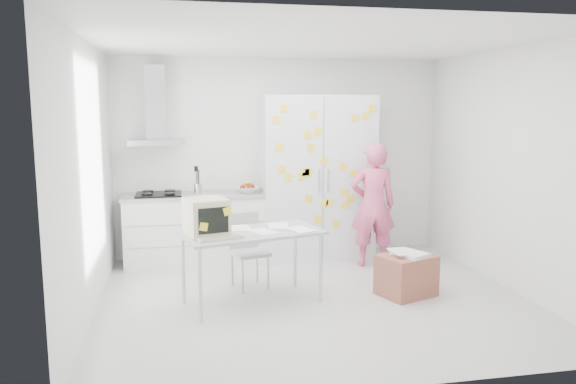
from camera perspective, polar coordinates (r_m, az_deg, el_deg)
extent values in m
cube|color=silver|center=(6.17, 2.61, -10.87)|extent=(4.50, 4.00, 0.02)
cube|color=white|center=(7.80, -0.81, 3.53)|extent=(4.50, 0.02, 2.70)
cube|color=white|center=(5.75, -19.63, 1.14)|extent=(0.02, 4.00, 2.70)
cube|color=white|center=(6.75, 21.59, 2.10)|extent=(0.02, 4.00, 2.70)
cube|color=white|center=(5.85, 2.80, 15.02)|extent=(4.50, 4.00, 0.02)
cube|color=white|center=(7.52, -9.43, -3.81)|extent=(1.80, 0.60, 0.88)
cube|color=gray|center=(7.19, -9.38, -3.24)|extent=(1.76, 0.01, 0.01)
cube|color=gray|center=(7.26, -9.33, -5.41)|extent=(1.76, 0.01, 0.01)
cube|color=#9E9E99|center=(7.44, -9.52, -0.35)|extent=(1.84, 0.63, 0.04)
cube|color=black|center=(7.43, -12.99, -0.26)|extent=(0.58, 0.50, 0.03)
cylinder|color=black|center=(7.32, -14.12, -0.21)|extent=(0.14, 0.14, 0.02)
cylinder|color=black|center=(7.31, -11.93, -0.14)|extent=(0.14, 0.14, 0.02)
cylinder|color=black|center=(7.55, -14.04, 0.07)|extent=(0.14, 0.14, 0.02)
cylinder|color=black|center=(7.54, -11.91, 0.14)|extent=(0.14, 0.14, 0.02)
cylinder|color=silver|center=(7.42, -9.15, 0.35)|extent=(0.10, 0.10, 0.14)
cylinder|color=black|center=(7.42, -9.29, 1.12)|extent=(0.01, 0.01, 0.30)
cylinder|color=black|center=(7.40, -9.03, 1.11)|extent=(0.01, 0.01, 0.30)
cylinder|color=black|center=(7.43, -9.14, 1.13)|extent=(0.01, 0.01, 0.30)
cube|color=black|center=(7.40, -9.32, 2.35)|extent=(0.05, 0.01, 0.07)
imported|color=white|center=(7.48, -4.17, 0.25)|extent=(0.31, 0.31, 0.08)
sphere|color=#B2140F|center=(7.49, -4.64, 0.46)|extent=(0.08, 0.08, 0.08)
sphere|color=#B2140F|center=(7.43, -3.89, 0.41)|extent=(0.08, 0.08, 0.08)
sphere|color=#B2140F|center=(7.52, -3.68, 0.51)|extent=(0.08, 0.08, 0.08)
cylinder|color=yellow|center=(7.49, -4.34, 0.81)|extent=(0.09, 0.17, 0.10)
cylinder|color=yellow|center=(7.49, -4.15, 0.82)|extent=(0.04, 0.17, 0.10)
cylinder|color=yellow|center=(7.49, -3.96, 0.82)|extent=(0.08, 0.17, 0.10)
cube|color=silver|center=(7.41, -13.16, 4.96)|extent=(0.70, 0.48, 0.07)
cube|color=silver|center=(7.52, -13.27, 8.82)|extent=(0.26, 0.24, 0.95)
cube|color=silver|center=(7.61, 2.97, 1.49)|extent=(1.50, 0.65, 2.20)
cube|color=slate|center=(7.29, 3.60, 1.16)|extent=(0.01, 0.01, 2.16)
cube|color=silver|center=(7.27, 3.16, 1.14)|extent=(0.02, 0.02, 0.30)
cube|color=silver|center=(7.30, 4.08, 1.16)|extent=(0.02, 0.02, 0.30)
cube|color=yellow|center=(7.34, 6.81, 7.47)|extent=(0.10, 0.00, 0.10)
cube|color=yellow|center=(7.39, 7.92, 7.64)|extent=(0.12, 0.00, 0.12)
cube|color=yellow|center=(7.49, 8.55, 0.92)|extent=(0.12, 0.00, 0.12)
cube|color=yellow|center=(7.22, 1.82, 2.00)|extent=(0.10, 0.00, 0.10)
cube|color=yellow|center=(7.26, 3.71, 3.15)|extent=(0.12, 0.00, 0.12)
cube|color=yellow|center=(7.43, 6.38, -0.63)|extent=(0.12, 0.00, 0.12)
cube|color=yellow|center=(7.28, 2.08, -0.69)|extent=(0.10, 0.00, 0.10)
cube|color=yellow|center=(7.19, 2.66, 7.87)|extent=(0.12, 0.00, 0.12)
cube|color=yellow|center=(7.36, 4.28, -1.06)|extent=(0.12, 0.00, 0.12)
cube|color=yellow|center=(7.39, 6.68, 1.94)|extent=(0.12, 0.00, 0.12)
cube|color=yellow|center=(7.39, 5.75, -0.01)|extent=(0.10, 0.00, 0.10)
cube|color=yellow|center=(7.18, 2.01, 5.77)|extent=(0.12, 0.00, 0.12)
cube|color=yellow|center=(7.18, 0.05, 1.45)|extent=(0.10, 0.00, 0.10)
cube|color=yellow|center=(7.15, -0.66, 2.32)|extent=(0.10, 0.00, 0.10)
cube|color=yellow|center=(7.10, -1.16, 7.35)|extent=(0.11, 0.00, 0.11)
cube|color=yellow|center=(7.36, 3.04, -2.82)|extent=(0.10, 0.00, 0.10)
cube|color=yellow|center=(7.23, 2.09, 2.05)|extent=(0.11, 0.00, 0.11)
cube|color=yellow|center=(7.52, 7.52, -2.56)|extent=(0.11, 0.00, 0.11)
cube|color=yellow|center=(7.42, 8.54, 8.39)|extent=(0.10, 0.00, 0.10)
cube|color=yellow|center=(7.20, 2.35, 4.48)|extent=(0.10, 0.00, 0.10)
cube|color=yellow|center=(7.21, 1.44, 1.59)|extent=(0.11, 0.00, 0.11)
cube|color=yellow|center=(7.44, 4.90, -3.26)|extent=(0.10, 0.00, 0.10)
cube|color=yellow|center=(7.11, -0.39, 8.48)|extent=(0.10, 0.00, 0.10)
cube|color=yellow|center=(7.12, -0.90, 4.56)|extent=(0.12, 0.00, 0.12)
cube|color=yellow|center=(7.42, 5.87, -1.31)|extent=(0.11, 0.00, 0.11)
cube|color=yellow|center=(7.21, 3.06, 6.15)|extent=(0.11, 0.00, 0.11)
cube|color=yellow|center=(7.34, 5.63, 2.61)|extent=(0.11, 0.00, 0.11)
cube|color=yellow|center=(7.34, 3.73, -1.17)|extent=(0.11, 0.00, 0.11)
imported|color=#DE5682|center=(7.28, 8.63, -1.32)|extent=(0.63, 0.46, 1.60)
cube|color=#ADB2B8|center=(5.84, -3.70, -4.17)|extent=(1.57, 1.06, 0.03)
cylinder|color=silver|center=(5.46, -8.89, -9.42)|extent=(0.05, 0.05, 0.74)
cylinder|color=silver|center=(5.96, 3.33, -7.77)|extent=(0.05, 0.05, 0.74)
cylinder|color=silver|center=(6.01, -10.59, -7.77)|extent=(0.05, 0.05, 0.74)
cylinder|color=silver|center=(6.46, 0.73, -6.44)|extent=(0.05, 0.05, 0.74)
cube|color=beige|center=(5.72, -8.30, -2.48)|extent=(0.48, 0.50, 0.37)
cube|color=beige|center=(5.52, -7.61, -2.88)|extent=(0.36, 0.11, 0.33)
cube|color=black|center=(5.51, -7.58, -2.89)|extent=(0.30, 0.09, 0.26)
cube|color=yellow|center=(5.48, -8.56, -3.52)|extent=(0.09, 0.03, 0.09)
cube|color=yellow|center=(5.53, -6.17, -1.95)|extent=(0.09, 0.03, 0.10)
cube|color=beige|center=(5.52, -6.90, -4.67)|extent=(0.47, 0.26, 0.03)
cube|color=gray|center=(5.52, -6.91, -4.52)|extent=(0.42, 0.21, 0.01)
cube|color=white|center=(5.83, -2.57, -4.02)|extent=(0.34, 0.37, 0.00)
cube|color=white|center=(6.09, -1.02, -3.45)|extent=(0.24, 0.32, 0.00)
cube|color=white|center=(5.90, 1.29, -3.82)|extent=(0.31, 0.36, 0.00)
cube|color=white|center=(6.00, -4.90, -3.66)|extent=(0.25, 0.33, 0.00)
cube|color=#B0B0AE|center=(6.40, -3.90, -6.20)|extent=(0.47, 0.47, 0.04)
cube|color=#B0B0AE|center=(6.50, -4.52, -3.90)|extent=(0.36, 0.13, 0.42)
cylinder|color=#ACADB0|center=(6.27, -4.63, -8.58)|extent=(0.03, 0.03, 0.39)
cylinder|color=#ACADB0|center=(6.39, -2.03, -8.23)|extent=(0.03, 0.03, 0.39)
cylinder|color=#ACADB0|center=(6.54, -5.68, -7.85)|extent=(0.03, 0.03, 0.39)
cylinder|color=#ACADB0|center=(6.66, -3.17, -7.52)|extent=(0.03, 0.03, 0.39)
cube|color=#995842|center=(6.34, 11.93, -8.28)|extent=(0.68, 0.61, 0.45)
cube|color=white|center=(6.28, 12.29, -6.17)|extent=(0.40, 0.44, 0.04)
cube|color=white|center=(6.28, 11.50, -5.92)|extent=(0.25, 0.34, 0.00)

